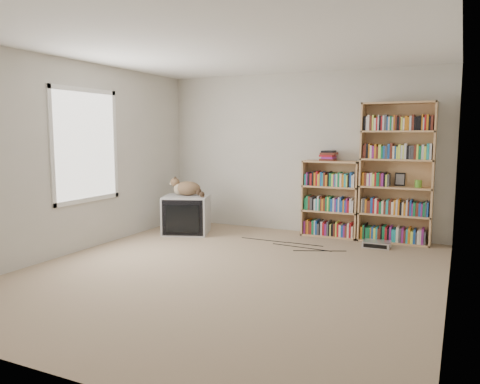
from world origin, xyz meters
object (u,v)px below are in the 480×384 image
at_px(crt_tv, 186,215).
at_px(bookcase_tall, 396,177).
at_px(dvd_player, 377,244).
at_px(bookcase_short, 331,202).
at_px(cat, 190,190).

distance_m(crt_tv, bookcase_tall, 3.19).
xyz_separation_m(bookcase_tall, dvd_player, (-0.17, -0.42, -0.90)).
bearing_deg(bookcase_short, cat, -160.51).
xyz_separation_m(cat, bookcase_tall, (2.99, 0.73, 0.27)).
xyz_separation_m(crt_tv, bookcase_short, (2.10, 0.76, 0.23)).
bearing_deg(bookcase_short, bookcase_tall, 0.06).
bearing_deg(cat, crt_tv, -164.26).
height_order(crt_tv, dvd_player, crt_tv).
height_order(bookcase_tall, dvd_player, bookcase_tall).
distance_m(bookcase_tall, bookcase_short, 1.03).
xyz_separation_m(crt_tv, cat, (0.04, 0.03, 0.38)).
distance_m(crt_tv, cat, 0.38).
bearing_deg(crt_tv, bookcase_short, -0.80).
bearing_deg(cat, bookcase_short, -1.56).
xyz_separation_m(crt_tv, bookcase_tall, (3.03, 0.76, 0.65)).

